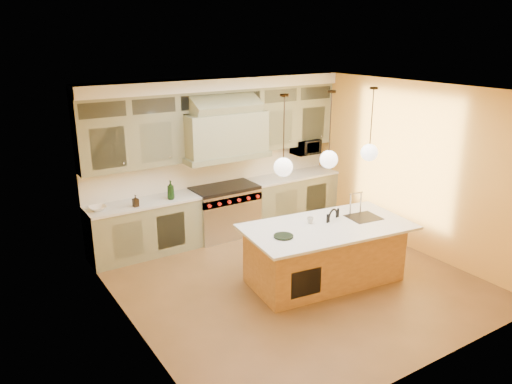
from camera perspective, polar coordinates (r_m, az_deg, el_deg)
floor at (r=7.85m, az=4.23°, el=-10.00°), size 5.00×5.00×0.00m
ceiling at (r=6.99m, az=4.78°, el=11.54°), size 5.00×5.00×0.00m
wall_back at (r=9.33m, az=-4.78°, el=4.06°), size 5.00×0.00×5.00m
wall_front at (r=5.63m, az=20.01°, el=-6.36°), size 5.00×0.00×5.00m
wall_left at (r=6.19m, az=-14.40°, el=-3.63°), size 0.00×5.00×5.00m
wall_right at (r=8.97m, az=17.39°, el=2.74°), size 0.00×5.00×5.00m
back_cabinetry at (r=9.11m, az=-3.99°, el=3.60°), size 5.00×0.77×2.90m
range at (r=9.31m, az=-3.60°, el=-2.15°), size 1.20×0.74×0.96m
kitchen_island at (r=7.70m, az=7.88°, el=-6.81°), size 2.63×1.61×1.35m
counter_stool at (r=7.79m, az=9.51°, el=-5.39°), size 0.49×0.49×1.10m
microwave at (r=10.16m, az=5.68°, el=5.17°), size 0.54×0.37×0.30m
oil_bottle_a at (r=8.58m, az=-9.73°, el=0.23°), size 0.14×0.14×0.33m
oil_bottle_b at (r=8.35m, az=-13.60°, el=-0.99°), size 0.09×0.10×0.20m
fruit_bowl at (r=8.36m, az=-17.61°, el=-1.78°), size 0.28×0.28×0.07m
cup at (r=7.53m, az=6.23°, el=-3.22°), size 0.12×0.12×0.10m
pendant_left at (r=6.73m, az=3.14°, el=3.10°), size 0.26×0.26×1.11m
pendant_center at (r=7.21m, az=8.33°, el=3.94°), size 0.26×0.26×1.11m
pendant_right at (r=7.75m, az=12.84°, el=4.64°), size 0.26×0.26×1.11m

